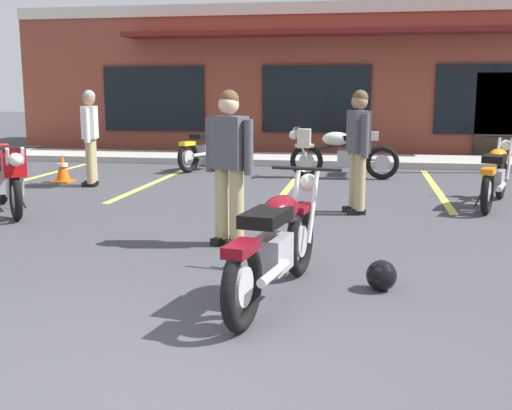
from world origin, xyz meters
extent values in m
plane|color=#3D3D42|center=(0.00, 3.80, 0.00)|extent=(80.00, 80.00, 0.00)
cube|color=#A8A59E|center=(0.00, 11.76, 0.07)|extent=(22.00, 1.80, 0.14)
cube|color=brown|center=(0.00, 16.04, 1.93)|extent=(16.29, 5.16, 3.87)
cube|color=beige|center=(0.00, 13.43, 3.72)|extent=(16.29, 0.06, 0.30)
cube|color=black|center=(-4.34, 13.42, 1.45)|extent=(2.78, 0.06, 1.70)
cube|color=black|center=(0.00, 13.42, 1.45)|extent=(2.78, 0.06, 1.70)
cube|color=black|center=(4.34, 13.42, 1.45)|extent=(2.78, 0.06, 1.70)
cube|color=#33281E|center=(4.48, 13.42, 1.05)|extent=(1.10, 0.06, 2.10)
cube|color=maroon|center=(0.00, 13.01, 3.07)|extent=(9.77, 0.90, 0.12)
cube|color=#DBCC4C|center=(-5.03, 8.16, 0.00)|extent=(0.12, 4.80, 0.01)
cube|color=#DBCC4C|center=(-2.51, 8.16, 0.00)|extent=(0.12, 4.80, 0.01)
cube|color=#DBCC4C|center=(0.00, 8.16, 0.00)|extent=(0.12, 4.80, 0.01)
cube|color=#DBCC4C|center=(2.51, 8.16, 0.00)|extent=(0.12, 4.80, 0.01)
torus|color=black|center=(0.48, 1.16, 0.32)|extent=(0.21, 0.65, 0.64)
cylinder|color=#B7B7BC|center=(0.48, 1.16, 0.32)|extent=(0.11, 0.29, 0.29)
torus|color=black|center=(0.73, 2.57, 0.32)|extent=(0.21, 0.65, 0.64)
cylinder|color=#B7B7BC|center=(0.73, 2.57, 0.32)|extent=(0.11, 0.29, 0.29)
cylinder|color=silver|center=(0.66, 2.69, 0.64)|extent=(0.10, 0.33, 0.66)
cylinder|color=silver|center=(0.84, 2.66, 0.64)|extent=(0.10, 0.33, 0.66)
cylinder|color=black|center=(0.76, 2.75, 0.96)|extent=(0.66, 0.15, 0.03)
sphere|color=silver|center=(0.78, 2.83, 0.82)|extent=(0.20, 0.20, 0.17)
cube|color=maroon|center=(0.74, 2.61, 0.62)|extent=(0.20, 0.38, 0.06)
cube|color=#9E9EA3|center=(0.59, 1.79, 0.40)|extent=(0.31, 0.44, 0.28)
cylinder|color=silver|center=(0.66, 1.40, 0.36)|extent=(0.17, 0.55, 0.07)
cylinder|color=black|center=(0.63, 1.98, 0.64)|extent=(0.23, 0.94, 0.26)
ellipsoid|color=maroon|center=(0.63, 2.00, 0.72)|extent=(0.34, 0.52, 0.22)
cube|color=black|center=(0.57, 1.65, 0.72)|extent=(0.37, 0.56, 0.10)
cube|color=maroon|center=(0.47, 1.14, 0.60)|extent=(0.22, 0.38, 0.08)
cylinder|color=black|center=(0.40, 1.75, 0.14)|extent=(0.14, 0.05, 0.29)
torus|color=black|center=(1.61, 9.14, 0.32)|extent=(0.64, 0.11, 0.64)
cylinder|color=#B7B7BC|center=(1.61, 9.14, 0.32)|extent=(0.29, 0.07, 0.29)
torus|color=black|center=(0.17, 9.16, 0.32)|extent=(0.64, 0.11, 0.64)
cylinder|color=#B7B7BC|center=(0.17, 9.16, 0.32)|extent=(0.29, 0.07, 0.29)
cylinder|color=silver|center=(0.07, 9.07, 0.64)|extent=(0.33, 0.05, 0.66)
cylinder|color=silver|center=(0.08, 9.25, 0.64)|extent=(0.33, 0.05, 0.66)
cylinder|color=black|center=(-0.01, 9.17, 0.96)|extent=(0.04, 0.66, 0.03)
sphere|color=silver|center=(-0.09, 9.17, 0.82)|extent=(0.17, 0.17, 0.17)
cube|color=beige|center=(0.13, 9.16, 0.62)|extent=(0.36, 0.15, 0.06)
cube|color=#9E9EA3|center=(0.97, 9.15, 0.40)|extent=(0.40, 0.25, 0.28)
cylinder|color=silver|center=(1.35, 9.28, 0.36)|extent=(0.55, 0.08, 0.07)
cylinder|color=black|center=(0.77, 9.15, 0.64)|extent=(0.94, 0.08, 0.26)
ellipsoid|color=beige|center=(0.73, 9.15, 0.76)|extent=(0.53, 0.31, 0.26)
cube|color=beige|center=(0.12, 9.16, 0.76)|extent=(0.25, 0.28, 0.36)
cube|color=black|center=(1.07, 9.15, 0.78)|extent=(0.40, 0.25, 0.10)
cube|color=beige|center=(1.37, 9.14, 0.82)|extent=(0.32, 0.21, 0.16)
cylinder|color=black|center=(1.04, 8.97, 0.14)|extent=(0.03, 0.14, 0.29)
torus|color=black|center=(-4.04, 5.53, 0.32)|extent=(0.47, 0.56, 0.64)
cylinder|color=#B7B7BC|center=(-4.04, 5.53, 0.32)|extent=(0.23, 0.26, 0.29)
torus|color=black|center=(-3.15, 4.40, 0.32)|extent=(0.47, 0.56, 0.64)
cylinder|color=#B7B7BC|center=(-3.15, 4.40, 0.32)|extent=(0.23, 0.26, 0.29)
cylinder|color=silver|center=(-3.01, 4.38, 0.64)|extent=(0.24, 0.28, 0.66)
cylinder|color=silver|center=(-3.16, 4.27, 0.64)|extent=(0.24, 0.28, 0.66)
cylinder|color=black|center=(-3.03, 4.26, 0.96)|extent=(0.54, 0.43, 0.03)
sphere|color=silver|center=(-2.99, 4.20, 0.82)|extent=(0.24, 0.24, 0.17)
cube|color=#B70F14|center=(-3.12, 4.37, 0.62)|extent=(0.33, 0.37, 0.06)
cube|color=#9E9EA3|center=(-3.64, 5.03, 0.40)|extent=(0.44, 0.46, 0.28)
cylinder|color=black|center=(-3.52, 4.87, 0.64)|extent=(0.63, 0.78, 0.26)
ellipsoid|color=#B70F14|center=(-3.49, 4.84, 0.76)|extent=(0.56, 0.59, 0.26)
cube|color=#B70F14|center=(-3.12, 4.36, 0.76)|extent=(0.37, 0.36, 0.36)
cube|color=black|center=(-3.70, 5.11, 0.78)|extent=(0.44, 0.46, 0.10)
cube|color=#B70F14|center=(-3.89, 5.34, 0.82)|extent=(0.35, 0.38, 0.16)
cylinder|color=black|center=(-3.54, 5.20, 0.14)|extent=(0.12, 0.10, 0.29)
torus|color=black|center=(-2.28, 9.46, 0.32)|extent=(0.33, 0.63, 0.64)
cylinder|color=#B7B7BC|center=(-2.28, 9.46, 0.32)|extent=(0.16, 0.29, 0.29)
torus|color=black|center=(-1.76, 10.80, 0.32)|extent=(0.33, 0.63, 0.64)
cylinder|color=#B7B7BC|center=(-1.76, 10.80, 0.32)|extent=(0.16, 0.29, 0.29)
cylinder|color=silver|center=(-1.81, 10.92, 0.64)|extent=(0.16, 0.32, 0.66)
cylinder|color=silver|center=(-1.64, 10.86, 0.64)|extent=(0.16, 0.32, 0.66)
cylinder|color=black|center=(-1.69, 10.97, 0.96)|extent=(0.63, 0.27, 0.03)
sphere|color=silver|center=(-1.67, 11.04, 0.82)|extent=(0.22, 0.22, 0.17)
cube|color=yellow|center=(-1.75, 10.84, 0.62)|extent=(0.26, 0.39, 0.06)
cube|color=#9E9EA3|center=(-2.05, 10.05, 0.40)|extent=(0.37, 0.46, 0.28)
cylinder|color=silver|center=(-2.05, 9.66, 0.36)|extent=(0.26, 0.54, 0.07)
cylinder|color=black|center=(-1.98, 10.24, 0.64)|extent=(0.40, 0.90, 0.26)
ellipsoid|color=yellow|center=(-1.97, 10.26, 0.72)|extent=(0.42, 0.54, 0.22)
cube|color=black|center=(-2.10, 9.92, 0.72)|extent=(0.45, 0.59, 0.10)
cube|color=yellow|center=(-2.29, 9.44, 0.60)|extent=(0.28, 0.39, 0.08)
cylinder|color=black|center=(-2.24, 10.05, 0.14)|extent=(0.13, 0.07, 0.29)
torus|color=black|center=(2.94, 5.86, 0.32)|extent=(0.29, 0.64, 0.64)
cylinder|color=#B7B7BC|center=(2.94, 5.86, 0.32)|extent=(0.15, 0.29, 0.29)
torus|color=black|center=(3.39, 7.22, 0.32)|extent=(0.29, 0.64, 0.64)
cylinder|color=#B7B7BC|center=(3.39, 7.22, 0.32)|extent=(0.15, 0.29, 0.29)
cylinder|color=silver|center=(3.33, 7.35, 0.64)|extent=(0.14, 0.32, 0.66)
cylinder|color=silver|center=(3.50, 7.29, 0.64)|extent=(0.14, 0.32, 0.66)
cylinder|color=black|center=(3.44, 7.39, 0.96)|extent=(0.64, 0.24, 0.03)
sphere|color=silver|center=(3.47, 7.47, 0.82)|extent=(0.21, 0.21, 0.17)
cube|color=orange|center=(3.40, 7.26, 0.62)|extent=(0.25, 0.39, 0.06)
cube|color=#9E9EA3|center=(3.14, 6.46, 0.40)|extent=(0.35, 0.45, 0.28)
cylinder|color=silver|center=(3.15, 6.07, 0.36)|extent=(0.24, 0.54, 0.07)
cylinder|color=black|center=(3.20, 6.65, 0.64)|extent=(0.35, 0.91, 0.26)
ellipsoid|color=orange|center=(3.20, 6.67, 0.72)|extent=(0.40, 0.54, 0.22)
cube|color=black|center=(3.09, 6.33, 0.72)|extent=(0.43, 0.58, 0.10)
cube|color=orange|center=(2.93, 5.84, 0.60)|extent=(0.26, 0.39, 0.08)
cylinder|color=black|center=(2.94, 6.45, 0.14)|extent=(0.14, 0.06, 0.29)
cube|color=black|center=(-0.07, 3.52, 0.04)|extent=(0.19, 0.26, 0.08)
cube|color=black|center=(-0.25, 3.60, 0.04)|extent=(0.19, 0.26, 0.08)
cylinder|color=tan|center=(-0.05, 3.56, 0.46)|extent=(0.20, 0.20, 0.80)
cylinder|color=tan|center=(-0.24, 3.64, 0.46)|extent=(0.20, 0.20, 0.80)
cube|color=#4C4C51|center=(-0.14, 3.60, 1.12)|extent=(0.44, 0.35, 0.56)
cylinder|color=#4C4C51|center=(0.09, 3.50, 1.08)|extent=(0.13, 0.13, 0.58)
cylinder|color=#4C4C51|center=(-0.37, 3.69, 1.08)|extent=(0.13, 0.13, 0.58)
sphere|color=beige|center=(-0.14, 3.60, 1.52)|extent=(0.29, 0.29, 0.22)
sphere|color=brown|center=(-0.14, 3.61, 1.57)|extent=(0.28, 0.28, 0.21)
cube|color=black|center=(-3.47, 7.29, 0.04)|extent=(0.26, 0.15, 0.08)
cube|color=black|center=(-3.51, 7.48, 0.04)|extent=(0.26, 0.15, 0.08)
cylinder|color=tan|center=(-3.43, 7.30, 0.46)|extent=(0.18, 0.18, 0.80)
cylinder|color=tan|center=(-3.47, 7.49, 0.46)|extent=(0.18, 0.18, 0.80)
cube|color=silver|center=(-3.45, 7.39, 1.12)|extent=(0.30, 0.42, 0.56)
cylinder|color=silver|center=(-3.40, 7.15, 1.08)|extent=(0.12, 0.12, 0.58)
cylinder|color=silver|center=(-3.50, 7.64, 1.08)|extent=(0.12, 0.12, 0.58)
sphere|color=#A07556|center=(-3.45, 7.39, 1.52)|extent=(0.26, 0.26, 0.22)
sphere|color=gray|center=(-3.44, 7.40, 1.57)|extent=(0.25, 0.25, 0.21)
cube|color=black|center=(1.19, 5.55, 0.04)|extent=(0.26, 0.18, 0.08)
cube|color=black|center=(1.12, 5.73, 0.04)|extent=(0.26, 0.18, 0.08)
cylinder|color=tan|center=(1.23, 5.56, 0.46)|extent=(0.19, 0.19, 0.80)
cylinder|color=tan|center=(1.16, 5.75, 0.46)|extent=(0.19, 0.19, 0.80)
cube|color=#4C4C51|center=(1.20, 5.65, 1.12)|extent=(0.34, 0.43, 0.56)
cylinder|color=#4C4C51|center=(1.28, 5.42, 1.08)|extent=(0.13, 0.13, 0.58)
cylinder|color=#4C4C51|center=(1.11, 5.89, 1.08)|extent=(0.13, 0.13, 0.58)
sphere|color=#A07556|center=(1.20, 5.65, 1.52)|extent=(0.28, 0.28, 0.22)
sphere|color=brown|center=(1.21, 5.66, 1.57)|extent=(0.27, 0.27, 0.21)
sphere|color=black|center=(1.46, 2.25, 0.13)|extent=(0.26, 0.26, 0.26)
cube|color=black|center=(1.46, 2.35, 0.12)|extent=(0.18, 0.03, 0.09)
cube|color=orange|center=(-4.19, 7.76, 0.01)|extent=(0.34, 0.34, 0.03)
cone|color=orange|center=(-4.19, 7.76, 0.28)|extent=(0.26, 0.26, 0.50)
cylinder|color=white|center=(-4.19, 7.76, 0.32)|extent=(0.19, 0.19, 0.06)
camera|label=1|loc=(1.29, -2.97, 1.66)|focal=44.21mm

